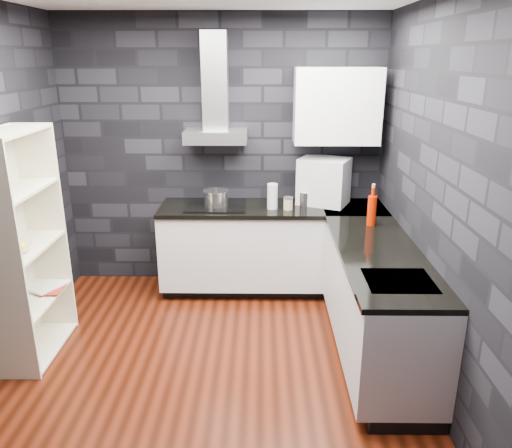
{
  "coord_description": "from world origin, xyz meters",
  "views": [
    {
      "loc": [
        0.4,
        -3.39,
        2.29
      ],
      "look_at": [
        0.35,
        0.45,
        1.0
      ],
      "focal_mm": 35.0,
      "sensor_mm": 36.0,
      "label": 1
    }
  ],
  "objects_px": {
    "pot": "(216,199)",
    "red_bottle": "(372,211)",
    "utensil_crock": "(305,199)",
    "fruit_bowl": "(18,248)",
    "glass_vase": "(272,196)",
    "storage_jar": "(288,204)",
    "bookshelf": "(25,248)",
    "appliance_garage": "(324,181)"
  },
  "relations": [
    {
      "from": "pot",
      "to": "red_bottle",
      "type": "bearing_deg",
      "value": -21.33
    },
    {
      "from": "utensil_crock",
      "to": "fruit_bowl",
      "type": "relative_size",
      "value": 0.66
    },
    {
      "from": "glass_vase",
      "to": "red_bottle",
      "type": "xyz_separation_m",
      "value": [
        0.85,
        -0.49,
        0.01
      ]
    },
    {
      "from": "storage_jar",
      "to": "red_bottle",
      "type": "bearing_deg",
      "value": -33.34
    },
    {
      "from": "utensil_crock",
      "to": "bookshelf",
      "type": "xyz_separation_m",
      "value": [
        -2.24,
        -1.18,
        -0.07
      ]
    },
    {
      "from": "pot",
      "to": "red_bottle",
      "type": "xyz_separation_m",
      "value": [
        1.39,
        -0.54,
        0.05
      ]
    },
    {
      "from": "glass_vase",
      "to": "storage_jar",
      "type": "bearing_deg",
      "value": -10.97
    },
    {
      "from": "glass_vase",
      "to": "storage_jar",
      "type": "height_order",
      "value": "glass_vase"
    },
    {
      "from": "utensil_crock",
      "to": "bookshelf",
      "type": "relative_size",
      "value": 0.08
    },
    {
      "from": "red_bottle",
      "to": "bookshelf",
      "type": "bearing_deg",
      "value": -168.15
    },
    {
      "from": "storage_jar",
      "to": "fruit_bowl",
      "type": "xyz_separation_m",
      "value": [
        -2.07,
        -1.14,
        -0.02
      ]
    },
    {
      "from": "utensil_crock",
      "to": "fruit_bowl",
      "type": "bearing_deg",
      "value": -150.25
    },
    {
      "from": "glass_vase",
      "to": "red_bottle",
      "type": "height_order",
      "value": "red_bottle"
    },
    {
      "from": "utensil_crock",
      "to": "red_bottle",
      "type": "relative_size",
      "value": 0.53
    },
    {
      "from": "red_bottle",
      "to": "fruit_bowl",
      "type": "relative_size",
      "value": 1.26
    },
    {
      "from": "pot",
      "to": "utensil_crock",
      "type": "xyz_separation_m",
      "value": [
        0.87,
        0.05,
        -0.01
      ]
    },
    {
      "from": "pot",
      "to": "red_bottle",
      "type": "relative_size",
      "value": 0.9
    },
    {
      "from": "storage_jar",
      "to": "bookshelf",
      "type": "bearing_deg",
      "value": -153.32
    },
    {
      "from": "appliance_garage",
      "to": "red_bottle",
      "type": "bearing_deg",
      "value": -39.21
    },
    {
      "from": "pot",
      "to": "bookshelf",
      "type": "bearing_deg",
      "value": -140.65
    },
    {
      "from": "utensil_crock",
      "to": "fruit_bowl",
      "type": "xyz_separation_m",
      "value": [
        -2.24,
        -1.28,
        -0.03
      ]
    },
    {
      "from": "pot",
      "to": "bookshelf",
      "type": "relative_size",
      "value": 0.13
    },
    {
      "from": "storage_jar",
      "to": "utensil_crock",
      "type": "xyz_separation_m",
      "value": [
        0.17,
        0.14,
        0.02
      ]
    },
    {
      "from": "glass_vase",
      "to": "utensil_crock",
      "type": "height_order",
      "value": "glass_vase"
    },
    {
      "from": "glass_vase",
      "to": "red_bottle",
      "type": "distance_m",
      "value": 0.98
    },
    {
      "from": "utensil_crock",
      "to": "bookshelf",
      "type": "height_order",
      "value": "bookshelf"
    },
    {
      "from": "storage_jar",
      "to": "appliance_garage",
      "type": "height_order",
      "value": "appliance_garage"
    },
    {
      "from": "utensil_crock",
      "to": "red_bottle",
      "type": "bearing_deg",
      "value": -48.43
    },
    {
      "from": "red_bottle",
      "to": "bookshelf",
      "type": "distance_m",
      "value": 2.83
    },
    {
      "from": "glass_vase",
      "to": "red_bottle",
      "type": "bearing_deg",
      "value": -29.91
    },
    {
      "from": "glass_vase",
      "to": "appliance_garage",
      "type": "relative_size",
      "value": 0.53
    },
    {
      "from": "pot",
      "to": "storage_jar",
      "type": "xyz_separation_m",
      "value": [
        0.7,
        -0.09,
        -0.03
      ]
    },
    {
      "from": "red_bottle",
      "to": "appliance_garage",
      "type": "bearing_deg",
      "value": 116.82
    },
    {
      "from": "glass_vase",
      "to": "appliance_garage",
      "type": "bearing_deg",
      "value": 19.59
    },
    {
      "from": "utensil_crock",
      "to": "red_bottle",
      "type": "height_order",
      "value": "red_bottle"
    },
    {
      "from": "pot",
      "to": "bookshelf",
      "type": "height_order",
      "value": "bookshelf"
    },
    {
      "from": "glass_vase",
      "to": "fruit_bowl",
      "type": "xyz_separation_m",
      "value": [
        -1.92,
        -1.17,
        -0.08
      ]
    },
    {
      "from": "bookshelf",
      "to": "fruit_bowl",
      "type": "relative_size",
      "value": 8.72
    },
    {
      "from": "utensil_crock",
      "to": "storage_jar",
      "type": "bearing_deg",
      "value": -140.96
    },
    {
      "from": "pot",
      "to": "utensil_crock",
      "type": "height_order",
      "value": "pot"
    },
    {
      "from": "bookshelf",
      "to": "red_bottle",
      "type": "bearing_deg",
      "value": 6.32
    },
    {
      "from": "appliance_garage",
      "to": "red_bottle",
      "type": "relative_size",
      "value": 1.76
    }
  ]
}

